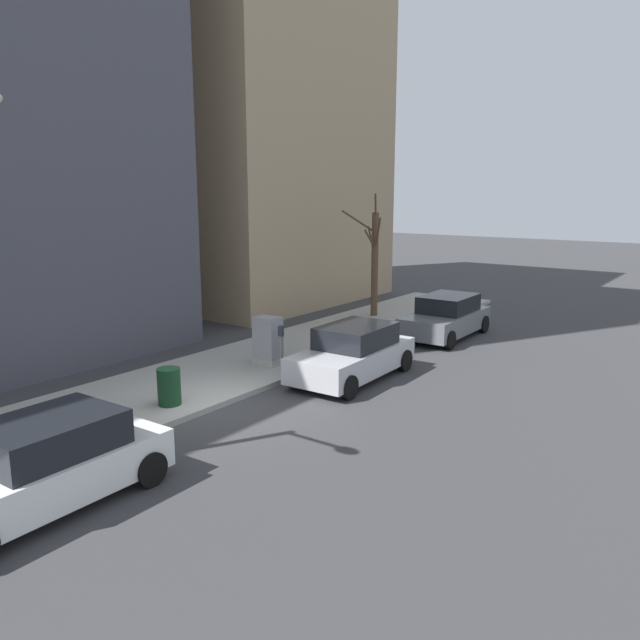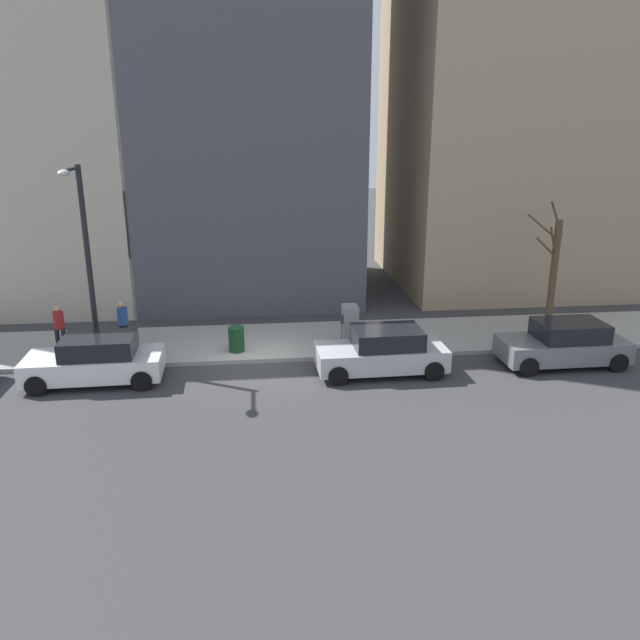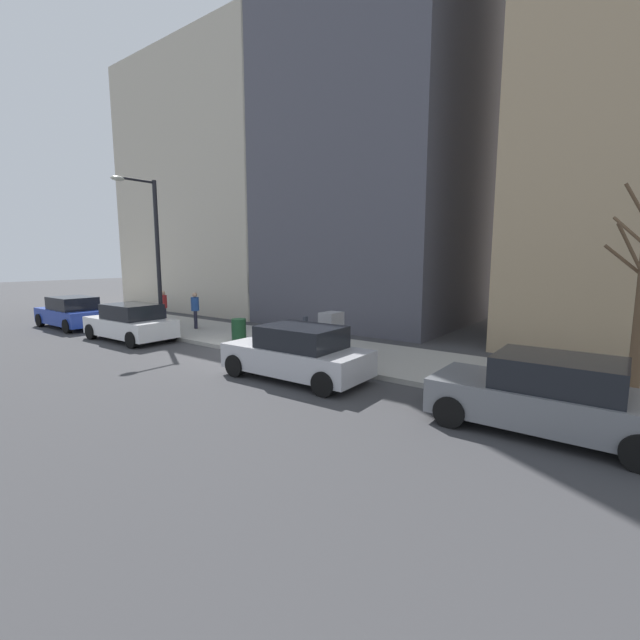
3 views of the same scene
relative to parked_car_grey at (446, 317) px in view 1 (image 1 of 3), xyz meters
name	(u,v)px [view 1 (image 1 of 3)]	position (x,y,z in m)	size (l,w,h in m)	color
ground_plane	(219,409)	(1.21, 10.31, -0.74)	(120.00, 120.00, 0.00)	#38383A
sidewalk	(164,391)	(3.21, 10.31, -0.66)	(4.00, 36.00, 0.15)	#9E9B93
parked_car_grey	(446,317)	(0.00, 0.00, 0.00)	(1.96, 4.22, 1.52)	slate
parked_car_silver	(353,353)	(-0.06, 6.27, 0.00)	(2.01, 4.24, 1.52)	#B7B7BC
parked_car_white	(43,465)	(0.16, 15.41, 0.00)	(1.99, 4.23, 1.52)	white
parking_meter	(281,344)	(1.66, 7.36, 0.24)	(0.14, 0.10, 1.35)	slate
utility_box	(268,341)	(2.51, 6.94, 0.11)	(0.83, 0.61, 1.43)	#A8A399
bare_tree	(374,261)	(3.82, -1.28, 1.69)	(1.77, 1.40, 4.97)	brown
trash_bin	(169,386)	(2.11, 11.05, -0.14)	(0.56, 0.56, 0.90)	#14381E
office_tower_left	(238,92)	(12.21, -2.45, 9.07)	(11.00, 11.00, 19.60)	tan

